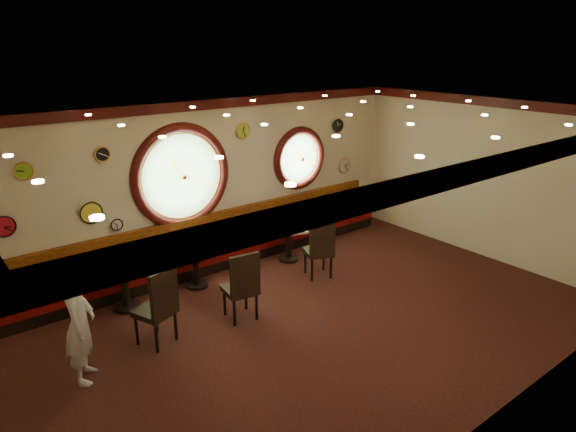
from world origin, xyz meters
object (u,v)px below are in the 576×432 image
object	(u,v)px
chair_a	(159,302)
condiment_a_salt	(117,264)
table_b	(196,264)
condiment_c_salt	(287,226)
chair_c	(320,245)
condiment_b_bottle	(197,244)
waiter	(79,325)
condiment_b_pepper	(196,250)
condiment_a_bottle	(130,259)
table_c	(289,240)
condiment_b_salt	(189,249)
condiment_c_bottle	(289,222)
chair_b	(242,282)
condiment_c_pepper	(290,226)
table_a	(124,282)
condiment_a_pepper	(123,263)

from	to	relation	value
chair_a	condiment_a_salt	world-z (taller)	chair_a
table_b	condiment_c_salt	distance (m)	2.01
chair_c	condiment_b_bottle	bearing A→B (deg)	168.68
chair_a	waiter	distance (m)	1.15
condiment_b_pepper	condiment_a_bottle	xyz separation A→B (m)	(-1.14, 0.10, 0.11)
table_c	condiment_b_salt	world-z (taller)	condiment_b_salt
condiment_c_bottle	waiter	xyz separation A→B (m)	(-4.53, -1.42, 0.02)
condiment_a_salt	condiment_a_bottle	world-z (taller)	condiment_a_bottle
chair_b	chair_c	bearing A→B (deg)	19.71
waiter	chair_b	bearing A→B (deg)	-63.49
condiment_c_pepper	condiment_b_pepper	bearing A→B (deg)	178.10
table_c	condiment_b_bottle	bearing A→B (deg)	173.79
condiment_c_salt	chair_a	bearing A→B (deg)	-159.43
condiment_a_salt	condiment_c_pepper	size ratio (longest dim) A/B	0.77
condiment_a_salt	chair_b	bearing A→B (deg)	-48.27
chair_c	condiment_c_salt	world-z (taller)	chair_c
table_a	table_c	xyz separation A→B (m)	(3.34, -0.10, -0.05)
condiment_b_salt	chair_c	bearing A→B (deg)	-29.12
chair_b	table_a	bearing A→B (deg)	139.22
table_a	condiment_c_salt	world-z (taller)	condiment_c_salt
table_b	chair_a	bearing A→B (deg)	-134.31
table_b	chair_c	distance (m)	2.28
chair_b	condiment_c_pepper	xyz separation A→B (m)	(2.03, 1.37, 0.08)
table_a	table_c	bearing A→B (deg)	-1.69
condiment_a_salt	condiment_a_bottle	distance (m)	0.22
condiment_b_salt	condiment_c_salt	xyz separation A→B (m)	(2.08, -0.16, 0.00)
condiment_b_pepper	condiment_c_salt	bearing A→B (deg)	-1.12
table_a	table_b	size ratio (longest dim) A/B	1.14
table_c	condiment_b_pepper	size ratio (longest dim) A/B	9.55
condiment_a_salt	condiment_a_pepper	bearing A→B (deg)	-32.96
condiment_a_pepper	condiment_c_bottle	distance (m)	3.39
table_c	table_b	bearing A→B (deg)	177.35
table_b	condiment_a_bottle	world-z (taller)	condiment_a_bottle
chair_a	waiter	bearing A→B (deg)	165.44
chair_a	condiment_a_salt	bearing A→B (deg)	72.37
table_b	condiment_a_pepper	distance (m)	1.35
table_a	condiment_a_pepper	world-z (taller)	condiment_a_pepper
condiment_b_pepper	condiment_a_bottle	world-z (taller)	condiment_a_bottle
table_a	chair_a	distance (m)	1.35
chair_a	chair_c	distance (m)	3.29
table_c	chair_b	world-z (taller)	chair_b
table_b	condiment_a_bottle	size ratio (longest dim) A/B	5.10
condiment_b_salt	condiment_c_pepper	xyz separation A→B (m)	(2.13, -0.18, 0.00)
condiment_a_salt	condiment_b_pepper	distance (m)	1.37
chair_c	waiter	bearing A→B (deg)	-153.78
chair_c	condiment_b_salt	size ratio (longest dim) A/B	6.26
chair_a	condiment_c_pepper	size ratio (longest dim) A/B	6.74
condiment_a_salt	condiment_b_bottle	bearing A→B (deg)	2.53
table_c	condiment_a_salt	distance (m)	3.44
chair_c	condiment_b_pepper	bearing A→B (deg)	174.07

